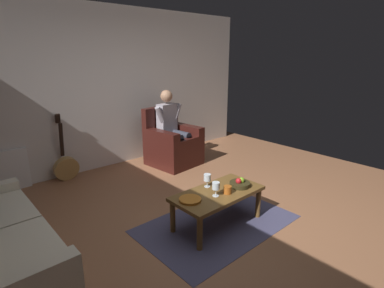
{
  "coord_description": "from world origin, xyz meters",
  "views": [
    {
      "loc": [
        2.29,
        2.1,
        1.87
      ],
      "look_at": [
        -0.36,
        -0.93,
        0.68
      ],
      "focal_mm": 28.17,
      "sensor_mm": 36.0,
      "label": 1
    }
  ],
  "objects_px": {
    "wine_glass_far": "(216,187)",
    "guitar": "(66,166)",
    "candle_jar": "(227,190)",
    "decorative_dish": "(190,200)",
    "person_seated": "(172,126)",
    "wine_glass_near": "(207,178)",
    "coffee_table": "(218,197)",
    "fruit_bowl": "(240,184)",
    "armchair": "(172,145)"
  },
  "relations": [
    {
      "from": "wine_glass_near",
      "to": "candle_jar",
      "type": "distance_m",
      "value": 0.28
    },
    {
      "from": "decorative_dish",
      "to": "person_seated",
      "type": "bearing_deg",
      "value": -122.86
    },
    {
      "from": "wine_glass_near",
      "to": "decorative_dish",
      "type": "xyz_separation_m",
      "value": [
        0.38,
        0.13,
        -0.09
      ]
    },
    {
      "from": "decorative_dish",
      "to": "wine_glass_near",
      "type": "bearing_deg",
      "value": -160.37
    },
    {
      "from": "coffee_table",
      "to": "wine_glass_near",
      "type": "xyz_separation_m",
      "value": [
        -0.0,
        -0.18,
        0.17
      ]
    },
    {
      "from": "person_seated",
      "to": "decorative_dish",
      "type": "distance_m",
      "value": 2.29
    },
    {
      "from": "fruit_bowl",
      "to": "candle_jar",
      "type": "relative_size",
      "value": 2.6
    },
    {
      "from": "person_seated",
      "to": "fruit_bowl",
      "type": "height_order",
      "value": "person_seated"
    },
    {
      "from": "guitar",
      "to": "coffee_table",
      "type": "bearing_deg",
      "value": 108.93
    },
    {
      "from": "coffee_table",
      "to": "candle_jar",
      "type": "height_order",
      "value": "candle_jar"
    },
    {
      "from": "coffee_table",
      "to": "decorative_dish",
      "type": "bearing_deg",
      "value": -6.38
    },
    {
      "from": "guitar",
      "to": "decorative_dish",
      "type": "relative_size",
      "value": 4.39
    },
    {
      "from": "fruit_bowl",
      "to": "candle_jar",
      "type": "bearing_deg",
      "value": 7.31
    },
    {
      "from": "armchair",
      "to": "decorative_dish",
      "type": "bearing_deg",
      "value": 50.84
    },
    {
      "from": "wine_glass_near",
      "to": "fruit_bowl",
      "type": "relative_size",
      "value": 0.65
    },
    {
      "from": "fruit_bowl",
      "to": "wine_glass_far",
      "type": "bearing_deg",
      "value": -0.8
    },
    {
      "from": "armchair",
      "to": "decorative_dish",
      "type": "distance_m",
      "value": 2.28
    },
    {
      "from": "armchair",
      "to": "wine_glass_far",
      "type": "xyz_separation_m",
      "value": [
        0.95,
        2.01,
        0.17
      ]
    },
    {
      "from": "armchair",
      "to": "guitar",
      "type": "relative_size",
      "value": 0.96
    },
    {
      "from": "armchair",
      "to": "fruit_bowl",
      "type": "xyz_separation_m",
      "value": [
        0.56,
        2.02,
        0.09
      ]
    },
    {
      "from": "wine_glass_near",
      "to": "decorative_dish",
      "type": "height_order",
      "value": "wine_glass_near"
    },
    {
      "from": "coffee_table",
      "to": "fruit_bowl",
      "type": "height_order",
      "value": "fruit_bowl"
    },
    {
      "from": "guitar",
      "to": "wine_glass_far",
      "type": "xyz_separation_m",
      "value": [
        -0.75,
        2.51,
        0.29
      ]
    },
    {
      "from": "guitar",
      "to": "candle_jar",
      "type": "distance_m",
      "value": 2.71
    },
    {
      "from": "guitar",
      "to": "wine_glass_far",
      "type": "height_order",
      "value": "guitar"
    },
    {
      "from": "coffee_table",
      "to": "person_seated",
      "type": "bearing_deg",
      "value": -113.75
    },
    {
      "from": "wine_glass_far",
      "to": "candle_jar",
      "type": "height_order",
      "value": "wine_glass_far"
    },
    {
      "from": "coffee_table",
      "to": "guitar",
      "type": "xyz_separation_m",
      "value": [
        0.84,
        -2.45,
        -0.12
      ]
    },
    {
      "from": "armchair",
      "to": "decorative_dish",
      "type": "xyz_separation_m",
      "value": [
        1.23,
        1.91,
        0.07
      ]
    },
    {
      "from": "person_seated",
      "to": "decorative_dish",
      "type": "xyz_separation_m",
      "value": [
        1.23,
        1.91,
        -0.28
      ]
    },
    {
      "from": "coffee_table",
      "to": "fruit_bowl",
      "type": "relative_size",
      "value": 4.45
    },
    {
      "from": "wine_glass_far",
      "to": "candle_jar",
      "type": "bearing_deg",
      "value": 165.8
    },
    {
      "from": "wine_glass_far",
      "to": "guitar",
      "type": "bearing_deg",
      "value": -73.42
    },
    {
      "from": "guitar",
      "to": "decorative_dish",
      "type": "height_order",
      "value": "guitar"
    },
    {
      "from": "armchair",
      "to": "guitar",
      "type": "xyz_separation_m",
      "value": [
        1.7,
        -0.5,
        -0.12
      ]
    },
    {
      "from": "guitar",
      "to": "wine_glass_far",
      "type": "distance_m",
      "value": 2.63
    },
    {
      "from": "guitar",
      "to": "decorative_dish",
      "type": "distance_m",
      "value": 2.46
    },
    {
      "from": "armchair",
      "to": "coffee_table",
      "type": "height_order",
      "value": "armchair"
    },
    {
      "from": "person_seated",
      "to": "candle_jar",
      "type": "xyz_separation_m",
      "value": [
        0.8,
        2.04,
        -0.25
      ]
    },
    {
      "from": "coffee_table",
      "to": "wine_glass_far",
      "type": "relative_size",
      "value": 6.59
    },
    {
      "from": "person_seated",
      "to": "fruit_bowl",
      "type": "xyz_separation_m",
      "value": [
        0.56,
        2.01,
        -0.26
      ]
    },
    {
      "from": "guitar",
      "to": "wine_glass_near",
      "type": "relative_size",
      "value": 6.64
    },
    {
      "from": "coffee_table",
      "to": "guitar",
      "type": "bearing_deg",
      "value": -71.07
    },
    {
      "from": "person_seated",
      "to": "wine_glass_far",
      "type": "bearing_deg",
      "value": 58.23
    },
    {
      "from": "person_seated",
      "to": "wine_glass_near",
      "type": "relative_size",
      "value": 8.36
    },
    {
      "from": "wine_glass_far",
      "to": "candle_jar",
      "type": "distance_m",
      "value": 0.17
    },
    {
      "from": "person_seated",
      "to": "coffee_table",
      "type": "relative_size",
      "value": 1.23
    },
    {
      "from": "wine_glass_far",
      "to": "decorative_dish",
      "type": "bearing_deg",
      "value": -19.61
    },
    {
      "from": "guitar",
      "to": "fruit_bowl",
      "type": "relative_size",
      "value": 4.34
    },
    {
      "from": "guitar",
      "to": "wine_glass_far",
      "type": "relative_size",
      "value": 6.43
    }
  ]
}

